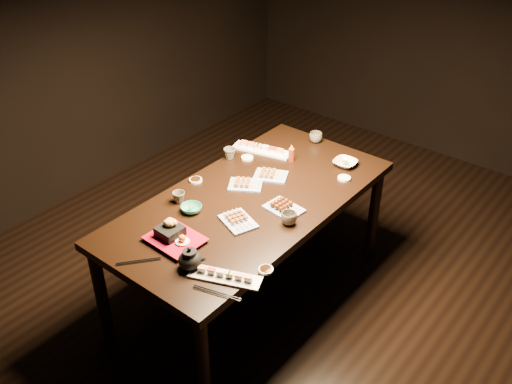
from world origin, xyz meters
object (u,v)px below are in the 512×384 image
sushi_platter_far (262,148)px  edamame_bowl_cream (345,163)px  tempura_tray (175,233)px  edamame_bowl_green (191,209)px  teacup_far_left (230,154)px  teacup_mid_right (289,218)px  sushi_platter_near (225,275)px  teacup_far_right (316,137)px  condiment_bottle (291,153)px  dining_table (251,249)px  teacup_near_left (179,197)px  yakitori_plate_right (238,219)px  yakitori_plate_center (245,182)px  teapot (190,258)px  yakitori_plate_left (271,173)px

sushi_platter_far → edamame_bowl_cream: 0.56m
tempura_tray → edamame_bowl_green: bearing=119.3°
teacup_far_left → teacup_mid_right: bearing=-25.0°
sushi_platter_near → teacup_far_right: 1.50m
sushi_platter_near → condiment_bottle: condiment_bottle is taller
teacup_mid_right → tempura_tray: bearing=-126.1°
dining_table → teacup_near_left: size_ratio=24.72×
sushi_platter_near → yakitori_plate_right: 0.46m
teacup_near_left → teacup_far_left: 0.58m
teacup_mid_right → condiment_bottle: condiment_bottle is taller
sushi_platter_near → teacup_mid_right: teacup_mid_right is taller
sushi_platter_far → tempura_tray: tempura_tray is taller
yakitori_plate_center → teacup_far_right: size_ratio=2.23×
edamame_bowl_cream → teapot: size_ratio=1.03×
yakitori_plate_right → teacup_near_left: bearing=-150.6°
yakitori_plate_center → edamame_bowl_cream: (0.34, 0.59, -0.01)m
sushi_platter_near → yakitori_plate_center: 0.83m
tempura_tray → teacup_far_left: size_ratio=3.62×
teacup_far_left → teacup_far_right: bearing=60.7°
teacup_far_right → teapot: (0.26, -1.48, 0.02)m
sushi_platter_near → yakitori_plate_center: bearing=100.7°
teacup_far_left → condiment_bottle: bearing=34.3°
dining_table → yakitori_plate_left: bearing=94.6°
teacup_mid_right → teapot: teapot is taller
dining_table → sushi_platter_far: sushi_platter_far is taller
tempura_tray → teapot: size_ratio=2.01×
yakitori_plate_left → tempura_tray: size_ratio=0.71×
edamame_bowl_green → teacup_far_left: size_ratio=1.53×
edamame_bowl_cream → tempura_tray: bearing=-102.4°
dining_table → teacup_near_left: bearing=-143.5°
sushi_platter_far → yakitori_plate_right: size_ratio=1.94×
edamame_bowl_cream → teacup_far_left: size_ratio=1.85×
sushi_platter_near → sushi_platter_far: sushi_platter_far is taller
sushi_platter_near → yakitori_plate_right: (-0.25, 0.38, 0.00)m
dining_table → edamame_bowl_green: bearing=-127.3°
yakitori_plate_center → teacup_near_left: size_ratio=2.70×
edamame_bowl_cream → sushi_platter_near: bearing=-84.7°
yakitori_plate_left → teacup_near_left: (-0.24, -0.55, 0.01)m
edamame_bowl_cream → teapot: (-0.07, -1.33, 0.04)m
edamame_bowl_cream → teacup_far_right: size_ratio=1.64×
dining_table → teacup_far_left: bearing=137.6°
teapot → teacup_mid_right: bearing=47.2°
dining_table → tempura_tray: (-0.05, -0.56, 0.43)m
yakitori_plate_left → edamame_bowl_green: bearing=-127.4°
yakitori_plate_center → teacup_near_left: bearing=-148.4°
tempura_tray → teacup_far_left: bearing=115.4°
teacup_far_right → dining_table: bearing=-83.0°
yakitori_plate_center → tempura_tray: (0.06, -0.65, 0.03)m
teacup_far_right → teacup_far_left: bearing=-119.3°
dining_table → condiment_bottle: 0.67m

